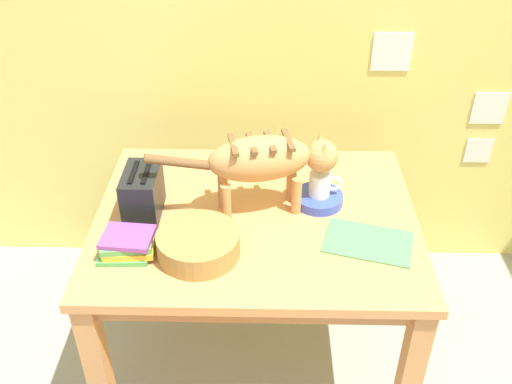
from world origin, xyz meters
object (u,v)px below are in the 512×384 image
saucer_bowl (319,199)px  book_stack (128,244)px  coffee_mug (321,184)px  wicker_basket (198,244)px  cat (268,160)px  dining_table (256,235)px  toaster (143,193)px  magazine (368,242)px

saucer_bowl → book_stack: size_ratio=0.96×
saucer_bowl → coffee_mug: (0.00, 0.00, 0.06)m
coffee_mug → wicker_basket: size_ratio=0.45×
cat → coffee_mug: bearing=89.8°
cat → book_stack: 0.54m
dining_table → cat: size_ratio=1.73×
toaster → magazine: bearing=-10.9°
coffee_mug → saucer_bowl: bearing=180.0°
coffee_mug → toaster: 0.63m
magazine → book_stack: (-0.79, -0.07, 0.03)m
magazine → coffee_mug: bearing=138.7°
cat → coffee_mug: 0.23m
wicker_basket → dining_table: bearing=49.3°
magazine → dining_table: bearing=174.6°
toaster → cat: bearing=5.2°
dining_table → wicker_basket: wicker_basket is taller
cat → toaster: bearing=-95.8°
dining_table → magazine: (0.38, -0.14, 0.09)m
dining_table → magazine: size_ratio=3.96×
wicker_basket → toaster: size_ratio=1.34×
saucer_bowl → book_stack: bearing=-155.2°
dining_table → magazine: bearing=-20.9°
book_stack → saucer_bowl: bearing=24.8°
dining_table → book_stack: 0.48m
saucer_bowl → cat: bearing=-169.0°
cat → dining_table: bearing=-51.8°
magazine → wicker_basket: wicker_basket is taller
coffee_mug → book_stack: size_ratio=0.65×
wicker_basket → toaster: (-0.21, 0.22, 0.04)m
magazine → wicker_basket: size_ratio=1.07×
saucer_bowl → magazine: size_ratio=0.62×
dining_table → saucer_bowl: bearing=19.7°
dining_table → toaster: toaster is taller
saucer_bowl → magazine: (0.15, -0.22, -0.02)m
magazine → saucer_bowl: bearing=139.4°
cat → toaster: (-0.43, -0.04, -0.12)m
toaster → dining_table: bearing=-0.7°
book_stack → toaster: (0.01, 0.22, 0.05)m
toaster → coffee_mug: bearing=6.9°
saucer_bowl → coffee_mug: size_ratio=1.48×
cat → magazine: bearing=50.0°
cat → wicker_basket: (-0.22, -0.26, -0.16)m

